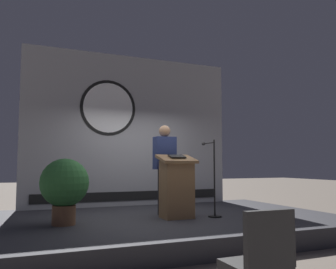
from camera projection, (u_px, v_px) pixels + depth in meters
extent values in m
plane|color=#6B6056|center=(160.00, 234.00, 6.24)|extent=(40.00, 40.00, 0.00)
cube|color=#333338|center=(160.00, 225.00, 6.25)|extent=(6.40, 4.00, 0.30)
cube|color=#9E9EA3|center=(131.00, 130.00, 8.12)|extent=(4.81, 0.10, 3.46)
cylinder|color=black|center=(108.00, 108.00, 7.89)|extent=(1.27, 0.02, 1.27)
cylinder|color=white|center=(108.00, 108.00, 7.89)|extent=(1.13, 0.02, 1.13)
cube|color=black|center=(131.00, 196.00, 7.93)|extent=(4.33, 0.02, 0.20)
cube|color=olive|center=(177.00, 189.00, 6.13)|extent=(0.52, 0.40, 1.00)
cube|color=olive|center=(177.00, 159.00, 6.17)|extent=(0.64, 0.50, 0.17)
cube|color=black|center=(177.00, 156.00, 6.16)|extent=(0.28, 0.20, 0.07)
cylinder|color=black|center=(165.00, 192.00, 6.55)|extent=(0.26, 0.26, 0.84)
cube|color=navy|center=(165.00, 153.00, 6.61)|extent=(0.40, 0.24, 0.61)
sphere|color=#997051|center=(165.00, 131.00, 6.65)|extent=(0.22, 0.22, 0.22)
cylinder|color=black|center=(215.00, 216.00, 6.21)|extent=(0.24, 0.24, 0.02)
cylinder|color=black|center=(214.00, 178.00, 6.26)|extent=(0.03, 0.03, 1.38)
cylinder|color=black|center=(209.00, 143.00, 6.50)|extent=(0.02, 0.40, 0.02)
sphere|color=#262626|center=(204.00, 144.00, 6.69)|extent=(0.07, 0.07, 0.07)
cylinder|color=brown|center=(64.00, 215.00, 5.42)|extent=(0.36, 0.36, 0.30)
sphere|color=#2D6B33|center=(65.00, 183.00, 5.46)|extent=(0.75, 0.75, 0.75)
cube|color=#333333|center=(254.00, 268.00, 2.80)|extent=(0.44, 0.44, 0.08)
cube|color=#333333|center=(270.00, 239.00, 2.64)|extent=(0.44, 0.06, 0.44)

